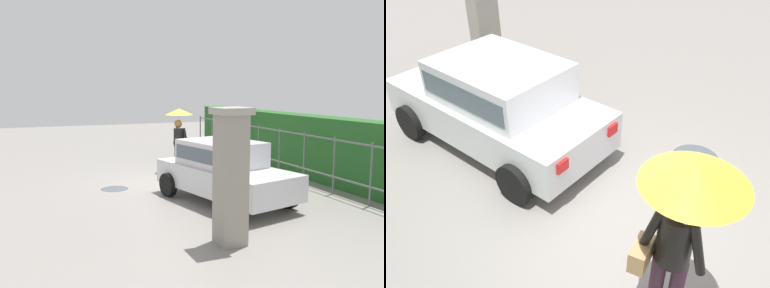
{
  "view_description": "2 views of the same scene",
  "coord_description": "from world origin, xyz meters",
  "views": [
    {
      "loc": [
        11.42,
        -4.16,
        2.76
      ],
      "look_at": [
        0.76,
        0.2,
        1.21
      ],
      "focal_mm": 39.49,
      "sensor_mm": 36.0,
      "label": 1
    },
    {
      "loc": [
        -2.89,
        2.92,
        4.03
      ],
      "look_at": [
        0.42,
        0.33,
        1.08
      ],
      "focal_mm": 39.3,
      "sensor_mm": 36.0,
      "label": 2
    }
  ],
  "objects": [
    {
      "name": "car",
      "position": [
        2.43,
        0.34,
        0.8
      ],
      "size": [
        3.97,
        2.49,
        1.48
      ],
      "rotation": [
        0.0,
        0.0,
        0.22
      ],
      "color": "silver",
      "rests_on": "ground"
    },
    {
      "name": "pedestrian",
      "position": [
        -1.41,
        0.64,
        1.49
      ],
      "size": [
        0.9,
        0.9,
        2.07
      ],
      "rotation": [
        0.0,
        0.0,
        2.0
      ],
      "color": "#47283D",
      "rests_on": "ground"
    },
    {
      "name": "puddle_near",
      "position": [
        0.17,
        -1.85,
        0.0
      ],
      "size": [
        0.74,
        0.74,
        0.0
      ],
      "primitive_type": "cylinder",
      "color": "#4C545B",
      "rests_on": "ground"
    },
    {
      "name": "ground_plane",
      "position": [
        0.0,
        0.0,
        0.0
      ],
      "size": [
        40.0,
        40.0,
        0.0
      ],
      "primitive_type": "plane",
      "color": "gray"
    },
    {
      "name": "gate_pillar",
      "position": [
        5.0,
        -0.81,
        1.24
      ],
      "size": [
        0.6,
        0.6,
        2.42
      ],
      "color": "gray",
      "rests_on": "ground"
    }
  ]
}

